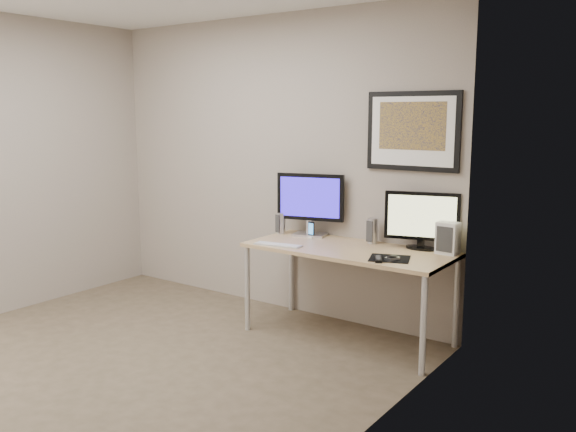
% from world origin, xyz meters
% --- Properties ---
extents(floor, '(3.60, 3.60, 0.00)m').
position_xyz_m(floor, '(0.00, 0.00, 0.00)').
color(floor, '#4D4330').
rests_on(floor, ground).
extents(room, '(3.60, 3.60, 3.60)m').
position_xyz_m(room, '(0.00, 0.45, 1.64)').
color(room, white).
rests_on(room, ground).
extents(desk, '(1.60, 0.70, 0.73)m').
position_xyz_m(desk, '(1.00, 1.35, 0.66)').
color(desk, '#A0794D').
rests_on(desk, floor).
extents(framed_art, '(0.75, 0.04, 0.60)m').
position_xyz_m(framed_art, '(1.35, 1.68, 1.62)').
color(framed_art, black).
rests_on(framed_art, room).
extents(monitor_large, '(0.57, 0.25, 0.53)m').
position_xyz_m(monitor_large, '(0.50, 1.57, 1.02)').
color(monitor_large, silver).
rests_on(monitor_large, desk).
extents(monitor_tv, '(0.55, 0.19, 0.44)m').
position_xyz_m(monitor_tv, '(1.47, 1.62, 0.97)').
color(monitor_tv, black).
rests_on(monitor_tv, desk).
extents(speaker_left, '(0.09, 0.09, 0.18)m').
position_xyz_m(speaker_left, '(0.25, 1.50, 0.82)').
color(speaker_left, silver).
rests_on(speaker_left, desk).
extents(speaker_right, '(0.09, 0.09, 0.20)m').
position_xyz_m(speaker_right, '(1.07, 1.61, 0.83)').
color(speaker_right, silver).
rests_on(speaker_right, desk).
extents(phone_dock, '(0.07, 0.07, 0.14)m').
position_xyz_m(phone_dock, '(0.55, 1.51, 0.80)').
color(phone_dock, black).
rests_on(phone_dock, desk).
extents(keyboard, '(0.40, 0.16, 0.01)m').
position_xyz_m(keyboard, '(0.51, 1.10, 0.74)').
color(keyboard, '#B7B7BC').
rests_on(keyboard, desk).
extents(mousepad, '(0.35, 0.33, 0.00)m').
position_xyz_m(mousepad, '(1.42, 1.21, 0.73)').
color(mousepad, black).
rests_on(mousepad, desk).
extents(mouse, '(0.08, 0.11, 0.03)m').
position_xyz_m(mouse, '(1.45, 1.18, 0.75)').
color(mouse, black).
rests_on(mouse, mousepad).
extents(remote, '(0.13, 0.18, 0.02)m').
position_xyz_m(remote, '(1.37, 1.12, 0.74)').
color(remote, black).
rests_on(remote, desk).
extents(fan_unit, '(0.16, 0.12, 0.24)m').
position_xyz_m(fan_unit, '(1.70, 1.59, 0.85)').
color(fan_unit, silver).
rests_on(fan_unit, desk).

